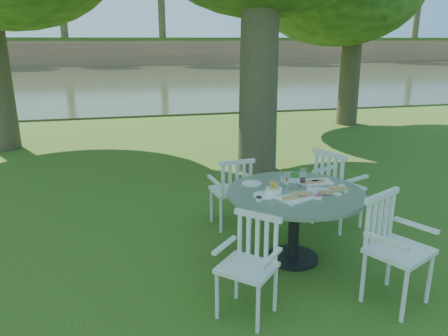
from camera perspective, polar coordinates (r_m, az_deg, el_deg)
The scene contains 8 objects.
ground at distance 5.38m, azimuth 0.50°, elevation -9.31°, with size 140.00×140.00×0.00m, color #1F3C0C.
table at distance 4.73m, azimuth 9.26°, elevation -4.68°, with size 1.45×1.45×0.80m.
chair_ne at distance 5.66m, azimuth 14.16°, elevation -1.96°, with size 0.64×0.66×1.02m.
chair_nw at distance 5.51m, azimuth 1.26°, elevation -2.56°, with size 0.52×0.49×0.92m.
chair_sw at distance 3.88m, azimuth 3.64°, elevation -11.49°, with size 0.62×0.61×0.89m.
chair_se at distance 4.28m, azimuth 20.86°, elevation -8.75°, with size 0.67×0.65×1.01m.
tableware at distance 4.72m, azimuth 8.86°, elevation -2.30°, with size 1.04×0.84×0.21m.
river at distance 27.82m, azimuth -11.24°, elevation 11.34°, with size 100.00×28.00×0.12m, color #2D341E.
Camera 1 is at (-1.17, -4.70, 2.34)m, focal length 35.00 mm.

